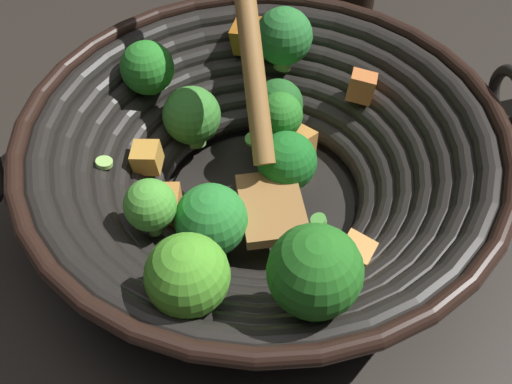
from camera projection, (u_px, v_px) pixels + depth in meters
ground_plane at (262, 206)px, 0.55m from camera, size 4.00×4.00×0.00m
wok at (261, 157)px, 0.50m from camera, size 0.43×0.40×0.24m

